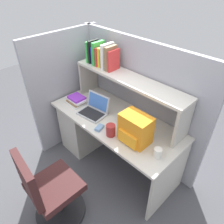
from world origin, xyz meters
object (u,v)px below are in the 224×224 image
(backpack, at_px, (135,129))
(computer_mouse, at_px, (99,128))
(laptop, at_px, (94,109))
(office_chair, at_px, (50,193))
(snack_canister, at_px, (111,130))
(paper_cup, at_px, (158,153))

(backpack, height_order, computer_mouse, backpack)
(laptop, bearing_deg, office_chair, -68.98)
(computer_mouse, distance_m, office_chair, 0.79)
(backpack, xyz_separation_m, snack_canister, (-0.22, -0.11, -0.08))
(laptop, distance_m, paper_cup, 0.92)
(computer_mouse, height_order, paper_cup, paper_cup)
(laptop, bearing_deg, computer_mouse, -30.36)
(computer_mouse, distance_m, paper_cup, 0.67)
(backpack, relative_size, snack_canister, 2.35)
(office_chair, bearing_deg, snack_canister, -90.53)
(snack_canister, bearing_deg, office_chair, -96.25)
(laptop, distance_m, backpack, 0.64)
(computer_mouse, xyz_separation_m, snack_canister, (0.15, 0.02, 0.05))
(office_chair, bearing_deg, paper_cup, -119.56)
(paper_cup, bearing_deg, backpack, 177.90)
(laptop, relative_size, snack_canister, 2.68)
(snack_canister, bearing_deg, laptop, 162.37)
(snack_canister, bearing_deg, paper_cup, 11.45)
(backpack, relative_size, office_chair, 0.32)
(laptop, relative_size, computer_mouse, 3.28)
(computer_mouse, bearing_deg, paper_cup, -4.49)
(laptop, xyz_separation_m, office_chair, (0.33, -0.86, -0.39))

